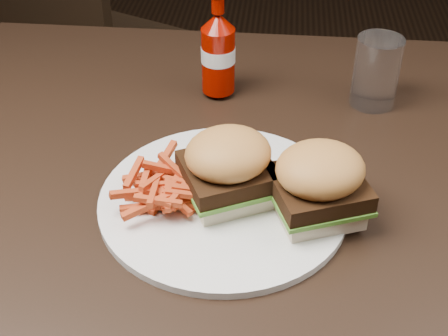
# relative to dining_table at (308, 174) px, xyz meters

# --- Properties ---
(dining_table) EXTENTS (1.20, 0.80, 0.04)m
(dining_table) POSITION_rel_dining_table_xyz_m (0.00, 0.00, 0.00)
(dining_table) COLOR black
(dining_table) RESTS_ON ground
(chair_far) EXTENTS (0.56, 0.56, 0.04)m
(chair_far) POSITION_rel_dining_table_xyz_m (-0.56, 0.91, -0.30)
(chair_far) COLOR black
(chair_far) RESTS_ON ground
(plate) EXTENTS (0.32, 0.32, 0.01)m
(plate) POSITION_rel_dining_table_xyz_m (-0.11, -0.10, 0.03)
(plate) COLOR white
(plate) RESTS_ON dining_table
(sandwich_half_a) EXTENTS (0.13, 0.12, 0.02)m
(sandwich_half_a) POSITION_rel_dining_table_xyz_m (-0.10, -0.09, 0.04)
(sandwich_half_a) COLOR #CAAF9A
(sandwich_half_a) RESTS_ON plate
(sandwich_half_b) EXTENTS (0.12, 0.12, 0.02)m
(sandwich_half_b) POSITION_rel_dining_table_xyz_m (0.01, -0.11, 0.04)
(sandwich_half_b) COLOR beige
(sandwich_half_b) RESTS_ON plate
(fries_pile) EXTENTS (0.13, 0.13, 0.04)m
(fries_pile) POSITION_rel_dining_table_xyz_m (-0.18, -0.11, 0.05)
(fries_pile) COLOR #BE4526
(fries_pile) RESTS_ON plate
(ketchup_bottle) EXTENTS (0.07, 0.07, 0.11)m
(ketchup_bottle) POSITION_rel_dining_table_xyz_m (-0.14, 0.17, 0.08)
(ketchup_bottle) COLOR #850A00
(ketchup_bottle) RESTS_ON dining_table
(tumbler) EXTENTS (0.08, 0.08, 0.11)m
(tumbler) POSITION_rel_dining_table_xyz_m (0.10, 0.17, 0.08)
(tumbler) COLOR white
(tumbler) RESTS_ON dining_table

